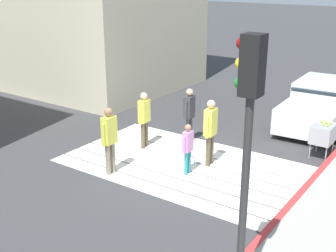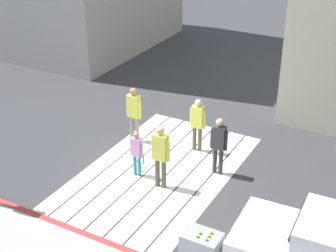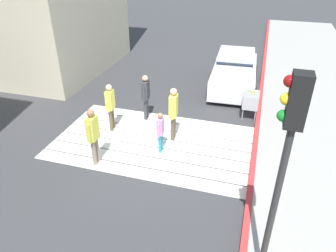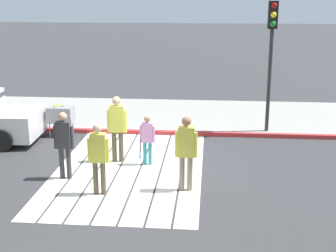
# 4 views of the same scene
# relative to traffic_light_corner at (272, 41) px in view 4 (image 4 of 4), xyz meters

# --- Properties ---
(ground_plane) EXTENTS (120.00, 120.00, 0.00)m
(ground_plane) POSITION_rel_traffic_light_corner_xyz_m (3.58, -3.93, -3.04)
(ground_plane) COLOR #38383A
(crosswalk_stripes) EXTENTS (6.40, 3.80, 0.01)m
(crosswalk_stripes) POSITION_rel_traffic_light_corner_xyz_m (3.58, -3.93, -3.03)
(crosswalk_stripes) COLOR silver
(crosswalk_stripes) RESTS_ON ground
(sidewalk_west) EXTENTS (4.80, 40.00, 0.12)m
(sidewalk_west) POSITION_rel_traffic_light_corner_xyz_m (-2.02, -3.93, -2.98)
(sidewalk_west) COLOR #9E9B93
(sidewalk_west) RESTS_ON ground
(curb_painted) EXTENTS (0.16, 40.00, 0.13)m
(curb_painted) POSITION_rel_traffic_light_corner_xyz_m (0.33, -3.93, -2.97)
(curb_painted) COLOR #BC3333
(curb_painted) RESTS_ON ground
(traffic_light_corner) EXTENTS (0.39, 0.28, 4.24)m
(traffic_light_corner) POSITION_rel_traffic_light_corner_xyz_m (0.00, 0.00, 0.00)
(traffic_light_corner) COLOR #2D2D2D
(traffic_light_corner) RESTS_ON ground
(tennis_ball_cart) EXTENTS (0.56, 0.80, 1.02)m
(tennis_ball_cart) POSITION_rel_traffic_light_corner_xyz_m (0.68, -6.64, -2.34)
(tennis_ball_cart) COLOR #99999E
(tennis_ball_cart) RESTS_ON ground
(pedestrian_adult_lead) EXTENTS (0.23, 0.50, 1.71)m
(pedestrian_adult_lead) POSITION_rel_traffic_light_corner_xyz_m (4.34, -5.40, -2.04)
(pedestrian_adult_lead) COLOR #333338
(pedestrian_adult_lead) RESTS_ON ground
(pedestrian_adult_trailing) EXTENTS (0.26, 0.53, 1.83)m
(pedestrian_adult_trailing) POSITION_rel_traffic_light_corner_xyz_m (3.00, -4.34, -1.97)
(pedestrian_adult_trailing) COLOR brown
(pedestrian_adult_trailing) RESTS_ON ground
(pedestrian_adult_side) EXTENTS (0.24, 0.49, 1.69)m
(pedestrian_adult_side) POSITION_rel_traffic_light_corner_xyz_m (5.23, -4.34, -2.06)
(pedestrian_adult_side) COLOR brown
(pedestrian_adult_side) RESTS_ON ground
(pedestrian_teen_behind) EXTENTS (0.23, 0.52, 1.79)m
(pedestrian_teen_behind) POSITION_rel_traffic_light_corner_xyz_m (4.82, -2.38, -1.99)
(pedestrian_teen_behind) COLOR gray
(pedestrian_teen_behind) RESTS_ON ground
(pedestrian_child_with_racket) EXTENTS (0.28, 0.41, 1.36)m
(pedestrian_child_with_racket) POSITION_rel_traffic_light_corner_xyz_m (3.18, -3.51, -2.27)
(pedestrian_child_with_racket) COLOR teal
(pedestrian_child_with_racket) RESTS_ON ground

